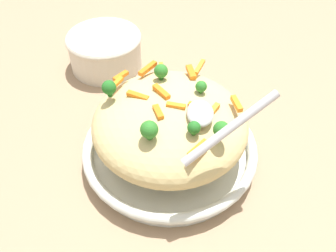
# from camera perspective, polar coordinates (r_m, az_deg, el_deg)

# --- Properties ---
(ground_plane) EXTENTS (2.40, 2.40, 0.00)m
(ground_plane) POSITION_cam_1_polar(r_m,az_deg,el_deg) (0.67, -0.00, -4.86)
(ground_plane) COLOR #9E7F60
(serving_bowl) EXTENTS (0.30, 0.30, 0.04)m
(serving_bowl) POSITION_cam_1_polar(r_m,az_deg,el_deg) (0.65, -0.00, -3.65)
(serving_bowl) COLOR silver
(serving_bowl) RESTS_ON ground_plane
(pasta_mound) EXTENTS (0.25, 0.25, 0.10)m
(pasta_mound) POSITION_cam_1_polar(r_m,az_deg,el_deg) (0.61, -0.00, 0.34)
(pasta_mound) COLOR #D1BA7A
(pasta_mound) RESTS_ON serving_bowl
(carrot_piece_0) EXTENTS (0.02, 0.04, 0.01)m
(carrot_piece_0) POSITION_cam_1_polar(r_m,az_deg,el_deg) (0.59, -4.91, 4.58)
(carrot_piece_0) COLOR orange
(carrot_piece_0) RESTS_ON pasta_mound
(carrot_piece_1) EXTENTS (0.03, 0.03, 0.01)m
(carrot_piece_1) POSITION_cam_1_polar(r_m,az_deg,el_deg) (0.59, -1.33, 5.21)
(carrot_piece_1) COLOR orange
(carrot_piece_1) RESTS_ON pasta_mound
(carrot_piece_2) EXTENTS (0.01, 0.03, 0.01)m
(carrot_piece_2) POSITION_cam_1_polar(r_m,az_deg,el_deg) (0.56, 0.90, 3.09)
(carrot_piece_2) COLOR orange
(carrot_piece_2) RESTS_ON pasta_mound
(carrot_piece_3) EXTENTS (0.03, 0.02, 0.01)m
(carrot_piece_3) POSITION_cam_1_polar(r_m,az_deg,el_deg) (0.57, 6.64, 2.50)
(carrot_piece_3) COLOR orange
(carrot_piece_3) RESTS_ON pasta_mound
(carrot_piece_4) EXTENTS (0.03, 0.01, 0.01)m
(carrot_piece_4) POSITION_cam_1_polar(r_m,az_deg,el_deg) (0.65, -1.39, 8.65)
(carrot_piece_4) COLOR orange
(carrot_piece_4) RESTS_ON pasta_mound
(carrot_piece_5) EXTENTS (0.03, 0.02, 0.01)m
(carrot_piece_5) POSITION_cam_1_polar(r_m,az_deg,el_deg) (0.55, -1.83, 2.16)
(carrot_piece_5) COLOR orange
(carrot_piece_5) RESTS_ON pasta_mound
(carrot_piece_6) EXTENTS (0.04, 0.02, 0.01)m
(carrot_piece_6) POSITION_cam_1_polar(r_m,az_deg,el_deg) (0.62, -8.28, 6.32)
(carrot_piece_6) COLOR orange
(carrot_piece_6) RESTS_ON pasta_mound
(carrot_piece_7) EXTENTS (0.04, 0.02, 0.01)m
(carrot_piece_7) POSITION_cam_1_polar(r_m,az_deg,el_deg) (0.65, 4.52, 8.94)
(carrot_piece_7) COLOR orange
(carrot_piece_7) RESTS_ON pasta_mound
(carrot_piece_8) EXTENTS (0.03, 0.02, 0.01)m
(carrot_piece_8) POSITION_cam_1_polar(r_m,az_deg,el_deg) (0.58, 10.11, 3.17)
(carrot_piece_8) COLOR orange
(carrot_piece_8) RESTS_ON pasta_mound
(carrot_piece_9) EXTENTS (0.02, 0.04, 0.01)m
(carrot_piece_9) POSITION_cam_1_polar(r_m,az_deg,el_deg) (0.56, 4.45, 2.80)
(carrot_piece_9) COLOR orange
(carrot_piece_9) RESTS_ON pasta_mound
(carrot_piece_10) EXTENTS (0.04, 0.02, 0.01)m
(carrot_piece_10) POSITION_cam_1_polar(r_m,az_deg,el_deg) (0.64, 3.23, 8.19)
(carrot_piece_10) COLOR orange
(carrot_piece_10) RESTS_ON pasta_mound
(carrot_piece_11) EXTENTS (0.03, 0.03, 0.01)m
(carrot_piece_11) POSITION_cam_1_polar(r_m,az_deg,el_deg) (0.51, 4.24, -3.50)
(carrot_piece_11) COLOR orange
(carrot_piece_11) RESTS_ON pasta_mound
(carrot_piece_12) EXTENTS (0.03, 0.03, 0.01)m
(carrot_piece_12) POSITION_cam_1_polar(r_m,az_deg,el_deg) (0.63, -7.47, 7.56)
(carrot_piece_12) COLOR orange
(carrot_piece_12) RESTS_ON pasta_mound
(carrot_piece_13) EXTENTS (0.04, 0.03, 0.01)m
(carrot_piece_13) POSITION_cam_1_polar(r_m,az_deg,el_deg) (0.65, -3.39, 8.73)
(carrot_piece_13) COLOR orange
(carrot_piece_13) RESTS_ON pasta_mound
(broccoli_floret_0) EXTENTS (0.02, 0.02, 0.02)m
(broccoli_floret_0) POSITION_cam_1_polar(r_m,az_deg,el_deg) (0.53, 3.62, -0.28)
(broccoli_floret_0) COLOR #205B1C
(broccoli_floret_0) RESTS_ON pasta_mound
(broccoli_floret_1) EXTENTS (0.02, 0.02, 0.03)m
(broccoli_floret_1) POSITION_cam_1_polar(r_m,az_deg,el_deg) (0.52, 7.77, -0.55)
(broccoli_floret_1) COLOR #296820
(broccoli_floret_1) RESTS_ON pasta_mound
(broccoli_floret_2) EXTENTS (0.03, 0.03, 0.03)m
(broccoli_floret_2) POSITION_cam_1_polar(r_m,az_deg,el_deg) (0.52, -3.22, -0.57)
(broccoli_floret_2) COLOR #296820
(broccoli_floret_2) RESTS_ON pasta_mound
(broccoli_floret_3) EXTENTS (0.02, 0.02, 0.03)m
(broccoli_floret_3) POSITION_cam_1_polar(r_m,az_deg,el_deg) (0.59, -9.26, 5.76)
(broccoli_floret_3) COLOR #205B1C
(broccoli_floret_3) RESTS_ON pasta_mound
(broccoli_floret_4) EXTENTS (0.02, 0.02, 0.02)m
(broccoli_floret_4) POSITION_cam_1_polar(r_m,az_deg,el_deg) (0.59, 4.75, 5.98)
(broccoli_floret_4) COLOR #296820
(broccoli_floret_4) RESTS_ON pasta_mound
(broccoli_floret_5) EXTENTS (0.02, 0.02, 0.03)m
(broccoli_floret_5) POSITION_cam_1_polar(r_m,az_deg,el_deg) (0.62, -1.37, 8.31)
(broccoli_floret_5) COLOR #296820
(broccoli_floret_5) RESTS_ON pasta_mound
(serving_spoon) EXTENTS (0.13, 0.13, 0.08)m
(serving_spoon) POSITION_cam_1_polar(r_m,az_deg,el_deg) (0.53, 6.05, 1.23)
(serving_spoon) COLOR #B7B7BC
(serving_spoon) RESTS_ON pasta_mound
(companion_bowl) EXTENTS (0.16, 0.16, 0.08)m
(companion_bowl) POSITION_cam_1_polar(r_m,az_deg,el_deg) (0.86, -9.77, 11.44)
(companion_bowl) COLOR beige
(companion_bowl) RESTS_ON ground_plane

